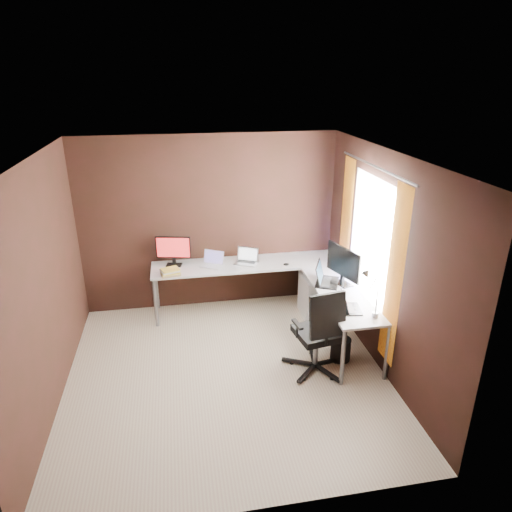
% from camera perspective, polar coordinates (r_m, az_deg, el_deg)
% --- Properties ---
extents(room, '(3.60, 3.60, 2.50)m').
position_cam_1_polar(room, '(4.93, -0.18, -1.59)').
color(room, beige).
rests_on(room, ground).
extents(desk, '(2.65, 2.25, 0.73)m').
position_cam_1_polar(desk, '(6.14, 2.86, -2.77)').
color(desk, silver).
rests_on(desk, ground).
extents(drawer_pedestal, '(0.42, 0.50, 0.60)m').
position_cam_1_polar(drawer_pedestal, '(6.54, 7.61, -4.97)').
color(drawer_pedestal, silver).
rests_on(drawer_pedestal, ground).
extents(monitor_left, '(0.48, 0.18, 0.42)m').
position_cam_1_polar(monitor_left, '(6.42, -10.30, 0.84)').
color(monitor_left, black).
rests_on(monitor_left, desk).
extents(monitor_right, '(0.24, 0.60, 0.51)m').
position_cam_1_polar(monitor_right, '(5.82, 10.89, -0.97)').
color(monitor_right, black).
rests_on(monitor_right, desk).
extents(laptop_white, '(0.36, 0.33, 0.20)m').
position_cam_1_polar(laptop_white, '(6.41, -5.46, -0.79)').
color(laptop_white, silver).
rests_on(laptop_white, desk).
extents(laptop_silver, '(0.38, 0.34, 0.21)m').
position_cam_1_polar(laptop_silver, '(6.47, -1.16, -0.44)').
color(laptop_silver, silver).
rests_on(laptop_silver, desk).
extents(laptop_black_big, '(0.42, 0.47, 0.26)m').
position_cam_1_polar(laptop_black_big, '(5.92, 8.55, -2.81)').
color(laptop_black_big, black).
rests_on(laptop_black_big, desk).
extents(laptop_black_small, '(0.26, 0.33, 0.20)m').
position_cam_1_polar(laptop_black_small, '(5.33, 11.53, -6.16)').
color(laptop_black_small, black).
rests_on(laptop_black_small, desk).
extents(book_stack, '(0.29, 0.25, 0.08)m').
position_cam_1_polar(book_stack, '(6.20, -10.65, -1.95)').
color(book_stack, '#9F8455').
rests_on(book_stack, desk).
extents(mouse_left, '(0.11, 0.09, 0.04)m').
position_cam_1_polar(mouse_left, '(6.23, -9.86, -1.97)').
color(mouse_left, black).
rests_on(mouse_left, desk).
extents(mouse_corner, '(0.09, 0.07, 0.03)m').
position_cam_1_polar(mouse_corner, '(6.40, 3.80, -1.05)').
color(mouse_corner, black).
rests_on(mouse_corner, desk).
extents(desk_lamp, '(0.18, 0.21, 0.53)m').
position_cam_1_polar(desk_lamp, '(5.14, 14.06, -3.90)').
color(desk_lamp, slate).
rests_on(desk_lamp, desk).
extents(office_chair, '(0.60, 0.61, 1.07)m').
position_cam_1_polar(office_chair, '(5.40, 7.71, -11.17)').
color(office_chair, black).
rests_on(office_chair, ground).
extents(wastebasket, '(0.29, 0.29, 0.28)m').
position_cam_1_polar(wastebasket, '(5.72, 10.52, -11.36)').
color(wastebasket, black).
rests_on(wastebasket, ground).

